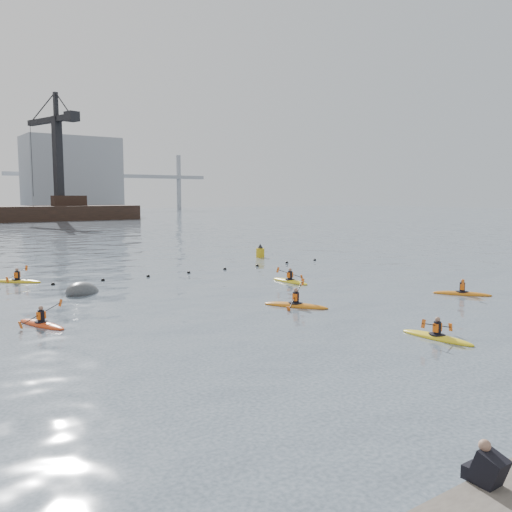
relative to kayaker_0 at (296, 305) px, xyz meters
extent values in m
plane|color=#313F48|center=(-2.78, -9.24, -0.10)|extent=(400.00, 400.00, 0.00)
cube|color=black|center=(-8.28, -15.04, 0.68)|extent=(0.38, 0.60, 0.67)
cube|color=black|center=(-8.28, -14.82, 0.52)|extent=(0.34, 0.40, 0.24)
sphere|color=#8C6651|center=(-8.28, -14.94, 1.06)|extent=(0.21, 0.21, 0.21)
sphere|color=black|center=(-7.78, 13.34, -0.07)|extent=(0.24, 0.24, 0.24)
sphere|color=black|center=(-4.78, 13.17, -0.07)|extent=(0.24, 0.24, 0.24)
sphere|color=black|center=(-1.78, 13.04, -0.07)|extent=(0.24, 0.24, 0.24)
sphere|color=black|center=(1.22, 13.01, -0.07)|extent=(0.24, 0.24, 0.24)
sphere|color=black|center=(4.22, 13.10, -0.07)|extent=(0.24, 0.24, 0.24)
sphere|color=black|center=(7.22, 13.26, -0.07)|extent=(0.24, 0.24, 0.24)
sphere|color=black|center=(10.22, 13.42, -0.07)|extent=(0.24, 0.24, 0.24)
sphere|color=black|center=(13.22, 13.50, -0.07)|extent=(0.24, 0.24, 0.24)
cube|color=black|center=(19.22, 100.76, 4.10)|extent=(7.00, 3.00, 2.20)
cube|color=black|center=(17.22, 100.76, 12.50)|extent=(1.96, 1.96, 19.00)
cube|color=black|center=(16.56, 103.22, 21.40)|extent=(5.56, 16.73, 1.20)
cube|color=black|center=(18.76, 95.01, 21.40)|extent=(2.80, 3.08, 2.00)
cube|color=black|center=(17.22, 100.76, 24.50)|extent=(0.98, 0.98, 5.00)
cube|color=gray|center=(32.22, 140.76, 10.90)|extent=(26.00, 14.00, 22.00)
cube|color=gray|center=(52.22, 160.76, 11.90)|extent=(70.00, 2.00, 1.20)
cylinder|color=gray|center=(27.22, 160.76, 9.90)|extent=(1.60, 1.60, 20.00)
cylinder|color=gray|center=(77.22, 160.76, 9.90)|extent=(1.60, 1.60, 20.00)
ellipsoid|color=orange|center=(0.00, 0.00, -0.06)|extent=(2.27, 3.11, 0.33)
cylinder|color=black|center=(0.00, 0.00, 0.07)|extent=(0.84, 0.84, 0.06)
cylinder|color=black|center=(0.00, 0.00, 0.36)|extent=(0.31, 0.31, 0.53)
cube|color=#F05D0D|center=(0.00, 0.00, 0.38)|extent=(0.43, 0.38, 0.35)
sphere|color=#8C6651|center=(0.00, 0.00, 0.71)|extent=(0.21, 0.21, 0.21)
cylinder|color=black|center=(0.00, 0.00, 0.46)|extent=(1.71, 1.08, 1.10)
cube|color=#D85914|center=(-0.88, -0.55, -0.03)|extent=(0.25, 0.23, 0.33)
cube|color=#D85914|center=(0.88, 0.55, 0.95)|extent=(0.25, 0.23, 0.33)
ellipsoid|color=yellow|center=(0.55, -7.61, -0.06)|extent=(0.85, 3.00, 0.30)
cylinder|color=black|center=(0.55, -7.61, 0.06)|extent=(0.60, 0.60, 0.06)
cylinder|color=black|center=(0.55, -7.61, 0.32)|extent=(0.28, 0.28, 0.48)
cube|color=#F05D0D|center=(0.55, -7.61, 0.34)|extent=(0.35, 0.23, 0.31)
sphere|color=#8C6651|center=(0.55, -7.61, 0.64)|extent=(0.19, 0.19, 0.19)
cylinder|color=black|center=(0.55, -7.61, 0.41)|extent=(1.98, 0.21, 0.50)
cube|color=#D85914|center=(-0.39, -7.69, 0.63)|extent=(0.13, 0.14, 0.32)
cube|color=#D85914|center=(1.49, -7.53, 0.19)|extent=(0.13, 0.14, 0.32)
ellipsoid|color=red|center=(-10.97, 3.15, -0.06)|extent=(1.53, 2.96, 0.29)
cylinder|color=black|center=(-10.97, 3.15, 0.06)|extent=(0.70, 0.70, 0.05)
cylinder|color=black|center=(-10.97, 3.15, 0.31)|extent=(0.27, 0.27, 0.48)
cube|color=#F05D0D|center=(-10.97, 3.15, 0.33)|extent=(0.38, 0.30, 0.31)
sphere|color=#8C6651|center=(-10.97, 3.15, 0.63)|extent=(0.19, 0.19, 0.19)
cylinder|color=black|center=(-10.97, 3.15, 0.40)|extent=(1.82, 0.68, 0.67)
cube|color=#D85914|center=(-11.85, 2.84, 0.11)|extent=(0.18, 0.17, 0.31)
cube|color=#D85914|center=(-10.09, 3.46, 0.70)|extent=(0.18, 0.17, 0.31)
ellipsoid|color=yellow|center=(4.45, 5.93, -0.06)|extent=(0.78, 3.13, 0.31)
cylinder|color=black|center=(4.45, 5.93, 0.07)|extent=(0.61, 0.61, 0.06)
cylinder|color=black|center=(4.45, 5.93, 0.34)|extent=(0.29, 0.29, 0.50)
cube|color=#F05D0D|center=(4.45, 5.93, 0.36)|extent=(0.36, 0.23, 0.33)
sphere|color=#8C6651|center=(4.45, 5.93, 0.68)|extent=(0.20, 0.20, 0.20)
cylinder|color=black|center=(4.45, 5.93, 0.43)|extent=(2.03, 0.14, 0.71)
cube|color=#D85914|center=(3.47, 5.88, 0.75)|extent=(0.16, 0.14, 0.33)
cube|color=#D85914|center=(5.44, 5.98, 0.12)|extent=(0.16, 0.14, 0.33)
ellipsoid|color=orange|center=(9.34, -2.78, -0.06)|extent=(2.23, 2.83, 0.30)
cylinder|color=black|center=(9.34, -2.78, 0.06)|extent=(0.79, 0.79, 0.06)
cylinder|color=black|center=(9.34, -2.78, 0.33)|extent=(0.28, 0.28, 0.49)
cube|color=#F05D0D|center=(9.34, -2.78, 0.34)|extent=(0.40, 0.37, 0.32)
sphere|color=#8C6651|center=(9.34, -2.78, 0.66)|extent=(0.20, 0.20, 0.20)
cylinder|color=black|center=(9.34, -2.78, 0.42)|extent=(1.64, 1.17, 0.69)
cube|color=#D85914|center=(10.13, -2.23, 0.11)|extent=(0.20, 0.19, 0.32)
cube|color=#D85914|center=(8.55, -3.34, 0.73)|extent=(0.20, 0.19, 0.32)
ellipsoid|color=gold|center=(-9.29, 15.66, -0.06)|extent=(2.69, 2.68, 0.32)
cylinder|color=black|center=(-9.29, 15.66, 0.07)|extent=(0.84, 0.84, 0.06)
cylinder|color=black|center=(-9.29, 15.66, 0.35)|extent=(0.30, 0.30, 0.51)
cube|color=#F05D0D|center=(-9.29, 15.66, 0.37)|extent=(0.41, 0.41, 0.34)
sphere|color=#8C6651|center=(-9.29, 15.66, 0.69)|extent=(0.21, 0.21, 0.21)
cylinder|color=black|center=(-9.29, 15.66, 0.44)|extent=(1.53, 1.54, 0.49)
cube|color=#D85914|center=(-10.00, 14.94, 0.23)|extent=(0.18, 0.18, 0.34)
cube|color=#D85914|center=(-8.58, 16.37, 0.66)|extent=(0.18, 0.18, 0.34)
ellipsoid|color=#3D4042|center=(-7.19, 9.62, -0.10)|extent=(2.98, 2.87, 1.73)
cylinder|color=#C68B13|center=(10.92, 17.99, 0.21)|extent=(0.73, 0.73, 0.94)
cone|color=black|center=(10.92, 17.99, 0.89)|extent=(0.46, 0.46, 0.36)
camera|label=1|loc=(-16.45, -19.77, 5.24)|focal=38.00mm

